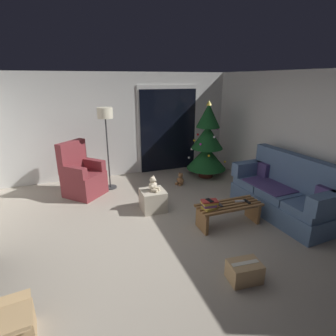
# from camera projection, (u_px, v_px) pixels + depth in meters

# --- Properties ---
(ground_plane) EXTENTS (7.00, 7.00, 0.00)m
(ground_plane) POSITION_uv_depth(u_px,v_px,m) (160.00, 235.00, 4.21)
(ground_plane) COLOR #9E9384
(wall_back) EXTENTS (5.72, 0.12, 2.50)m
(wall_back) POSITION_uv_depth(u_px,v_px,m) (119.00, 126.00, 6.53)
(wall_back) COLOR silver
(wall_back) RESTS_ON ground
(wall_right) EXTENTS (0.12, 6.00, 2.50)m
(wall_right) POSITION_uv_depth(u_px,v_px,m) (311.00, 143.00, 4.75)
(wall_right) COLOR silver
(wall_right) RESTS_ON ground
(patio_door_frame) EXTENTS (1.60, 0.02, 2.20)m
(patio_door_frame) POSITION_uv_depth(u_px,v_px,m) (168.00, 129.00, 6.93)
(patio_door_frame) COLOR silver
(patio_door_frame) RESTS_ON ground
(patio_door_glass) EXTENTS (1.50, 0.02, 2.10)m
(patio_door_glass) POSITION_uv_depth(u_px,v_px,m) (168.00, 131.00, 6.93)
(patio_door_glass) COLOR black
(patio_door_glass) RESTS_ON ground
(couch) EXTENTS (0.89, 1.98, 1.08)m
(couch) POSITION_uv_depth(u_px,v_px,m) (284.00, 193.00, 4.75)
(couch) COLOR slate
(couch) RESTS_ON ground
(coffee_table) EXTENTS (1.10, 0.40, 0.38)m
(coffee_table) POSITION_uv_depth(u_px,v_px,m) (229.00, 211.00, 4.43)
(coffee_table) COLOR olive
(coffee_table) RESTS_ON ground
(remote_black) EXTENTS (0.05, 0.16, 0.02)m
(remote_black) POSITION_uv_depth(u_px,v_px,m) (247.00, 201.00, 4.46)
(remote_black) COLOR black
(remote_black) RESTS_ON coffee_table
(remote_graphite) EXTENTS (0.05, 0.16, 0.02)m
(remote_graphite) POSITION_uv_depth(u_px,v_px,m) (220.00, 205.00, 4.35)
(remote_graphite) COLOR #333338
(remote_graphite) RESTS_ON coffee_table
(remote_silver) EXTENTS (0.16, 0.08, 0.02)m
(remote_silver) POSITION_uv_depth(u_px,v_px,m) (240.00, 201.00, 4.47)
(remote_silver) COLOR #ADADB2
(remote_silver) RESTS_ON coffee_table
(book_stack) EXTENTS (0.28, 0.21, 0.14)m
(book_stack) POSITION_uv_depth(u_px,v_px,m) (209.00, 204.00, 4.23)
(book_stack) COLOR #B79333
(book_stack) RESTS_ON coffee_table
(cell_phone) EXTENTS (0.09, 0.15, 0.01)m
(cell_phone) POSITION_uv_depth(u_px,v_px,m) (210.00, 200.00, 4.20)
(cell_phone) COLOR black
(cell_phone) RESTS_ON book_stack
(christmas_tree) EXTENTS (0.97, 0.97, 1.88)m
(christmas_tree) POSITION_uv_depth(u_px,v_px,m) (207.00, 144.00, 6.47)
(christmas_tree) COLOR #4C1E19
(christmas_tree) RESTS_ON ground
(armchair) EXTENTS (0.97, 0.97, 1.13)m
(armchair) POSITION_uv_depth(u_px,v_px,m) (82.00, 176.00, 5.57)
(armchair) COLOR maroon
(armchair) RESTS_ON ground
(floor_lamp) EXTENTS (0.32, 0.32, 1.78)m
(floor_lamp) POSITION_uv_depth(u_px,v_px,m) (106.00, 121.00, 5.55)
(floor_lamp) COLOR #2D2D30
(floor_lamp) RESTS_ON ground
(ottoman) EXTENTS (0.44, 0.44, 0.39)m
(ottoman) POSITION_uv_depth(u_px,v_px,m) (153.00, 200.00, 4.97)
(ottoman) COLOR #B2A893
(ottoman) RESTS_ON ground
(teddy_bear_cream) EXTENTS (0.21, 0.21, 0.29)m
(teddy_bear_cream) POSITION_uv_depth(u_px,v_px,m) (153.00, 185.00, 4.86)
(teddy_bear_cream) COLOR beige
(teddy_bear_cream) RESTS_ON ottoman
(teddy_bear_chestnut_by_tree) EXTENTS (0.22, 0.21, 0.29)m
(teddy_bear_chestnut_by_tree) POSITION_uv_depth(u_px,v_px,m) (180.00, 180.00, 6.18)
(teddy_bear_chestnut_by_tree) COLOR brown
(teddy_bear_chestnut_by_tree) RESTS_ON ground
(cardboard_box_taped_mid_floor) EXTENTS (0.41, 0.31, 0.25)m
(cardboard_box_taped_mid_floor) POSITION_uv_depth(u_px,v_px,m) (244.00, 271.00, 3.24)
(cardboard_box_taped_mid_floor) COLOR tan
(cardboard_box_taped_mid_floor) RESTS_ON ground
(cardboard_box_open_near_shelf) EXTENTS (0.51, 0.58, 0.33)m
(cardboard_box_open_near_shelf) POSITION_uv_depth(u_px,v_px,m) (7.00, 331.00, 2.45)
(cardboard_box_open_near_shelf) COLOR tan
(cardboard_box_open_near_shelf) RESTS_ON ground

